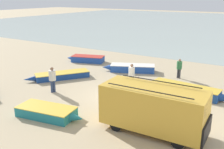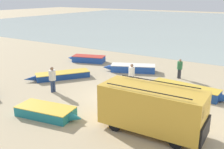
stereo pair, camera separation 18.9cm
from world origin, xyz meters
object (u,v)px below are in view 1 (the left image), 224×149
object	(u,v)px
fishing_rowboat_0	(188,90)
fishing_rowboat_5	(131,68)
parked_van	(154,108)
fisherman_0	(179,67)
fisherman_3	(52,77)
fishing_rowboat_2	(60,75)
fisherman_2	(132,73)
fishing_rowboat_1	(87,59)
fisherman_1	(138,87)
fishing_rowboat_3	(48,112)

from	to	relation	value
fishing_rowboat_0	fishing_rowboat_5	size ratio (longest dim) A/B	1.21
parked_van	fisherman_0	xyz separation A→B (m)	(-1.75, 9.28, -0.30)
fisherman_3	fishing_rowboat_0	bearing A→B (deg)	47.40
fishing_rowboat_2	fisherman_0	distance (m)	9.74
fishing_rowboat_0	fisherman_2	bearing A→B (deg)	-167.81
fishing_rowboat_1	fisherman_0	xyz separation A→B (m)	(9.77, -0.37, 0.66)
fishing_rowboat_1	fishing_rowboat_2	world-z (taller)	fishing_rowboat_1
parked_van	fishing_rowboat_1	bearing A→B (deg)	138.12
fisherman_1	fisherman_0	bearing A→B (deg)	-83.99
fishing_rowboat_5	fisherman_0	distance (m)	4.36
fishing_rowboat_5	fisherman_2	size ratio (longest dim) A/B	2.67
fishing_rowboat_0	fisherman_1	world-z (taller)	fisherman_1
parked_van	fishing_rowboat_2	xyz separation A→B (m)	(-9.92, 4.05, -1.02)
fishing_rowboat_3	fisherman_3	world-z (taller)	fisherman_3
fishing_rowboat_0	fishing_rowboat_3	bearing A→B (deg)	-122.88
fishing_rowboat_0	fisherman_3	distance (m)	9.41
fishing_rowboat_1	fishing_rowboat_3	world-z (taller)	fishing_rowboat_1
fisherman_1	fisherman_2	world-z (taller)	fisherman_2
parked_van	fisherman_3	distance (m)	8.28
parked_van	fishing_rowboat_3	xyz separation A→B (m)	(-5.62, -1.59, -0.99)
fisherman_2	fishing_rowboat_2	bearing A→B (deg)	-121.62
fishing_rowboat_2	fisherman_1	bearing A→B (deg)	117.27
fisherman_2	fishing_rowboat_5	bearing A→B (deg)	164.66
fishing_rowboat_2	fisherman_2	distance (m)	6.06
fisherman_1	fisherman_2	size ratio (longest dim) A/B	0.98
fishing_rowboat_1	fisherman_0	world-z (taller)	fisherman_0
fishing_rowboat_2	fishing_rowboat_3	size ratio (longest dim) A/B	1.17
fisherman_1	fisherman_3	world-z (taller)	fisherman_3
fisherman_2	fishing_rowboat_1	bearing A→B (deg)	-164.23
fishing_rowboat_5	fisherman_2	world-z (taller)	fisherman_2
fishing_rowboat_5	fishing_rowboat_0	bearing A→B (deg)	129.91
fishing_rowboat_0	fishing_rowboat_2	xyz separation A→B (m)	(-9.95, -1.94, -0.06)
parked_van	fisherman_3	xyz separation A→B (m)	(-8.16, 1.40, -0.17)
fishing_rowboat_1	fishing_rowboat_3	xyz separation A→B (m)	(5.90, -11.24, -0.03)
fishing_rowboat_1	fisherman_2	size ratio (longest dim) A/B	2.29
fisherman_1	fisherman_3	bearing A→B (deg)	26.09
fishing_rowboat_3	fisherman_3	size ratio (longest dim) A/B	2.22
parked_van	fishing_rowboat_1	world-z (taller)	parked_van
fishing_rowboat_0	fisherman_3	size ratio (longest dim) A/B	3.09
fishing_rowboat_2	fishing_rowboat_3	distance (m)	7.09
fishing_rowboat_2	fisherman_1	xyz separation A→B (m)	(7.58, -1.11, 0.77)
fishing_rowboat_1	fishing_rowboat_0	bearing A→B (deg)	144.74
fishing_rowboat_0	fisherman_0	bearing A→B (deg)	122.07
parked_van	fishing_rowboat_1	size ratio (longest dim) A/B	1.31
fishing_rowboat_1	fisherman_3	xyz separation A→B (m)	(3.36, -8.24, 0.78)
fishing_rowboat_0	fishing_rowboat_1	bearing A→B (deg)	166.21
fishing_rowboat_0	fishing_rowboat_1	world-z (taller)	fishing_rowboat_0
fishing_rowboat_3	fisherman_0	xyz separation A→B (m)	(3.87, 10.87, 0.69)
fishing_rowboat_2	fisherman_0	world-z (taller)	fisherman_0
fishing_rowboat_1	fisherman_2	world-z (taller)	fisherman_2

